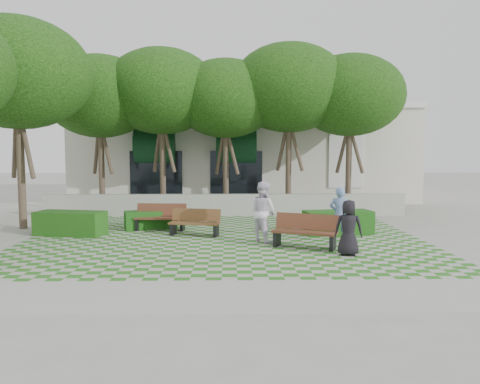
{
  "coord_description": "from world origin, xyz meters",
  "views": [
    {
      "loc": [
        0.18,
        -13.22,
        2.69
      ],
      "look_at": [
        0.5,
        1.5,
        1.4
      ],
      "focal_mm": 35.0,
      "sensor_mm": 36.0,
      "label": 1
    }
  ],
  "objects_px": {
    "bench_mid": "(195,223)",
    "hedge_west": "(70,223)",
    "bench_east": "(305,232)",
    "person_white": "(263,212)",
    "hedge_midleft": "(151,220)",
    "person_dark": "(349,228)",
    "bench_west": "(161,218)",
    "hedge_east": "(338,222)",
    "person_blue": "(340,215)"
  },
  "relations": [
    {
      "from": "bench_east",
      "to": "bench_west",
      "type": "xyz_separation_m",
      "value": [
        -4.46,
        3.01,
        -0.02
      ]
    },
    {
      "from": "hedge_west",
      "to": "person_dark",
      "type": "xyz_separation_m",
      "value": [
        8.17,
        -3.12,
        0.34
      ]
    },
    {
      "from": "bench_mid",
      "to": "hedge_west",
      "type": "relative_size",
      "value": 0.77
    },
    {
      "from": "bench_mid",
      "to": "person_dark",
      "type": "xyz_separation_m",
      "value": [
        4.17,
        -2.98,
        0.32
      ]
    },
    {
      "from": "bench_west",
      "to": "hedge_east",
      "type": "xyz_separation_m",
      "value": [
        5.87,
        -0.89,
        -0.05
      ]
    },
    {
      "from": "bench_west",
      "to": "hedge_west",
      "type": "xyz_separation_m",
      "value": [
        -2.76,
        -0.9,
        -0.05
      ]
    },
    {
      "from": "bench_mid",
      "to": "hedge_east",
      "type": "height_order",
      "value": "bench_mid"
    },
    {
      "from": "bench_mid",
      "to": "person_dark",
      "type": "relative_size",
      "value": 1.16
    },
    {
      "from": "hedge_east",
      "to": "hedge_midleft",
      "type": "distance_m",
      "value": 6.38
    },
    {
      "from": "bench_mid",
      "to": "bench_east",
      "type": "bearing_deg",
      "value": -19.3
    },
    {
      "from": "hedge_midleft",
      "to": "person_blue",
      "type": "xyz_separation_m",
      "value": [
        5.98,
        -2.63,
        0.51
      ]
    },
    {
      "from": "person_white",
      "to": "bench_east",
      "type": "bearing_deg",
      "value": -169.01
    },
    {
      "from": "bench_east",
      "to": "hedge_east",
      "type": "height_order",
      "value": "bench_east"
    },
    {
      "from": "hedge_east",
      "to": "person_white",
      "type": "relative_size",
      "value": 1.21
    },
    {
      "from": "bench_east",
      "to": "person_white",
      "type": "relative_size",
      "value": 1.04
    },
    {
      "from": "hedge_west",
      "to": "person_white",
      "type": "relative_size",
      "value": 1.21
    },
    {
      "from": "hedge_west",
      "to": "person_white",
      "type": "distance_m",
      "value": 6.24
    },
    {
      "from": "hedge_midleft",
      "to": "bench_mid",
      "type": "bearing_deg",
      "value": -40.47
    },
    {
      "from": "person_white",
      "to": "person_blue",
      "type": "bearing_deg",
      "value": -134.59
    },
    {
      "from": "bench_west",
      "to": "person_dark",
      "type": "xyz_separation_m",
      "value": [
        5.42,
        -4.02,
        0.29
      ]
    },
    {
      "from": "hedge_east",
      "to": "person_blue",
      "type": "xyz_separation_m",
      "value": [
        -0.28,
        -1.39,
        0.44
      ]
    },
    {
      "from": "bench_mid",
      "to": "person_blue",
      "type": "bearing_deg",
      "value": -3.68
    },
    {
      "from": "bench_east",
      "to": "person_dark",
      "type": "xyz_separation_m",
      "value": [
        0.96,
        -1.01,
        0.28
      ]
    },
    {
      "from": "bench_east",
      "to": "bench_mid",
      "type": "distance_m",
      "value": 3.77
    },
    {
      "from": "hedge_west",
      "to": "person_dark",
      "type": "distance_m",
      "value": 8.76
    },
    {
      "from": "hedge_midleft",
      "to": "person_dark",
      "type": "height_order",
      "value": "person_dark"
    },
    {
      "from": "hedge_midleft",
      "to": "person_white",
      "type": "height_order",
      "value": "person_white"
    },
    {
      "from": "hedge_east",
      "to": "person_blue",
      "type": "height_order",
      "value": "person_blue"
    },
    {
      "from": "bench_mid",
      "to": "hedge_west",
      "type": "bearing_deg",
      "value": -169.77
    },
    {
      "from": "hedge_east",
      "to": "hedge_west",
      "type": "height_order",
      "value": "hedge_west"
    },
    {
      "from": "hedge_east",
      "to": "person_blue",
      "type": "distance_m",
      "value": 1.48
    },
    {
      "from": "hedge_west",
      "to": "bench_mid",
      "type": "bearing_deg",
      "value": -2.02
    },
    {
      "from": "bench_mid",
      "to": "hedge_west",
      "type": "height_order",
      "value": "bench_mid"
    },
    {
      "from": "bench_mid",
      "to": "person_white",
      "type": "distance_m",
      "value": 2.42
    },
    {
      "from": "hedge_west",
      "to": "bench_east",
      "type": "bearing_deg",
      "value": -16.32
    },
    {
      "from": "hedge_west",
      "to": "person_blue",
      "type": "relative_size",
      "value": 1.33
    },
    {
      "from": "bench_west",
      "to": "hedge_west",
      "type": "bearing_deg",
      "value": -157.4
    },
    {
      "from": "hedge_east",
      "to": "person_white",
      "type": "distance_m",
      "value": 2.87
    },
    {
      "from": "hedge_east",
      "to": "person_dark",
      "type": "relative_size",
      "value": 1.5
    },
    {
      "from": "hedge_east",
      "to": "hedge_west",
      "type": "xyz_separation_m",
      "value": [
        -8.63,
        -0.01,
        0.0
      ]
    },
    {
      "from": "hedge_east",
      "to": "hedge_west",
      "type": "bearing_deg",
      "value": -179.95
    },
    {
      "from": "bench_mid",
      "to": "person_dark",
      "type": "height_order",
      "value": "person_dark"
    },
    {
      "from": "bench_west",
      "to": "hedge_west",
      "type": "height_order",
      "value": "bench_west"
    },
    {
      "from": "bench_mid",
      "to": "person_dark",
      "type": "bearing_deg",
      "value": -23.29
    },
    {
      "from": "bench_mid",
      "to": "hedge_midleft",
      "type": "distance_m",
      "value": 2.15
    },
    {
      "from": "bench_west",
      "to": "hedge_east",
      "type": "bearing_deg",
      "value": -4.06
    },
    {
      "from": "bench_east",
      "to": "bench_mid",
      "type": "relative_size",
      "value": 1.11
    },
    {
      "from": "hedge_east",
      "to": "bench_east",
      "type": "bearing_deg",
      "value": -123.76
    },
    {
      "from": "person_dark",
      "to": "person_white",
      "type": "relative_size",
      "value": 0.81
    },
    {
      "from": "bench_east",
      "to": "hedge_east",
      "type": "xyz_separation_m",
      "value": [
        1.42,
        2.12,
        -0.07
      ]
    }
  ]
}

